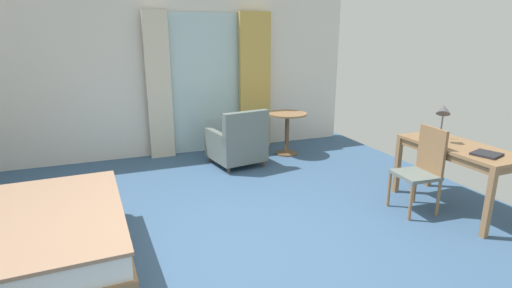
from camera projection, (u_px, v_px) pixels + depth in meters
The scene contains 11 objects.
ground at pixel (231, 253), 3.76m from camera, with size 6.84×7.28×0.10m, color #38567A.
wall_back at pixel (166, 76), 6.42m from camera, with size 6.44×0.12×2.63m, color silver.
balcony_glass_door at pixel (207, 84), 6.62m from camera, with size 1.20×0.02×2.32m, color silver.
curtain_panel_left at pixel (159, 86), 6.24m from camera, with size 0.39×0.10×2.34m, color beige.
curtain_panel_right at pixel (255, 82), 6.82m from camera, with size 0.55×0.10×2.34m, color tan.
writing_desk at pixel (459, 153), 4.45m from camera, with size 0.63×1.35×0.76m.
desk_chair at pixel (422, 166), 4.42m from camera, with size 0.44×0.45×0.98m.
desk_lamp at pixel (443, 113), 4.50m from camera, with size 0.31×0.28×0.49m.
closed_book at pixel (487, 154), 4.06m from camera, with size 0.25×0.24×0.02m, color #232328.
armchair_by_window at pixel (238, 144), 6.03m from camera, with size 0.84×0.88×0.89m.
round_cafe_table at pixel (287, 124), 6.55m from camera, with size 0.65×0.65×0.71m.
Camera 1 is at (-0.99, -3.19, 1.98)m, focal length 27.50 mm.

